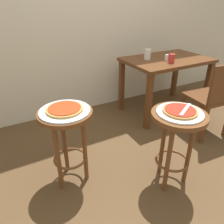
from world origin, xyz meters
name	(u,v)px	position (x,y,z in m)	size (l,w,h in m)	color
ground_plane	(170,175)	(0.00, 0.00, 0.00)	(6.00, 6.00, 0.00)	brown
stool_foreground	(177,132)	(-0.05, -0.04, 0.50)	(0.41, 0.41, 0.66)	brown
serving_plate_foreground	(180,113)	(-0.05, -0.04, 0.67)	(0.34, 0.34, 0.01)	silver
pizza_foreground	(180,111)	(-0.05, -0.04, 0.68)	(0.25, 0.25, 0.02)	#B78442
stool_middle	(67,130)	(-0.78, 0.39, 0.50)	(0.41, 0.41, 0.66)	brown
serving_plate_middle	(65,111)	(-0.78, 0.39, 0.67)	(0.38, 0.38, 0.01)	silver
pizza_middle	(65,109)	(-0.78, 0.39, 0.68)	(0.27, 0.27, 0.02)	tan
dining_table	(166,67)	(0.77, 1.04, 0.61)	(1.06, 0.70, 0.73)	#5B3319
cup_near_edge	(172,58)	(0.67, 0.86, 0.78)	(0.07, 0.07, 0.10)	red
cup_far_edge	(147,54)	(0.52, 1.12, 0.79)	(0.08, 0.08, 0.12)	silver
condiment_shaker	(167,58)	(0.68, 0.96, 0.76)	(0.04, 0.04, 0.07)	white
wooden_chair	(213,97)	(0.82, 0.32, 0.47)	(0.43, 0.43, 0.85)	#5B3319
pizza_server_knife	(186,109)	(-0.02, -0.06, 0.70)	(0.22, 0.02, 0.01)	silver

